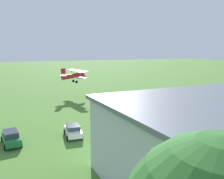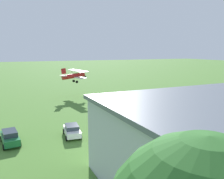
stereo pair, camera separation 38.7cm
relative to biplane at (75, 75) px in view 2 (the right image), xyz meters
The scene contains 8 objects.
ground_plane 11.13m from the biplane, 162.30° to the left, with size 400.00×400.00×0.00m, color #47752D.
biplane is the anchor object (origin of this frame).
car_white 27.36m from the biplane, 74.01° to the left, with size 2.34×4.16×1.56m.
car_green 29.79m from the biplane, 59.65° to the left, with size 2.36×4.59×1.68m.
person_beside_truck 31.76m from the biplane, 130.50° to the left, with size 0.43×0.43×1.72m.
person_watching_takeoff 22.25m from the biplane, 107.94° to the left, with size 0.52×0.52×1.70m.
person_near_hangar_door 29.13m from the biplane, 79.79° to the left, with size 0.39×0.39×1.54m.
person_crossing_taxiway 21.81m from the biplane, 100.74° to the left, with size 0.54×0.54×1.66m.
Camera 2 is at (23.92, 51.89, 11.15)m, focal length 37.57 mm.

